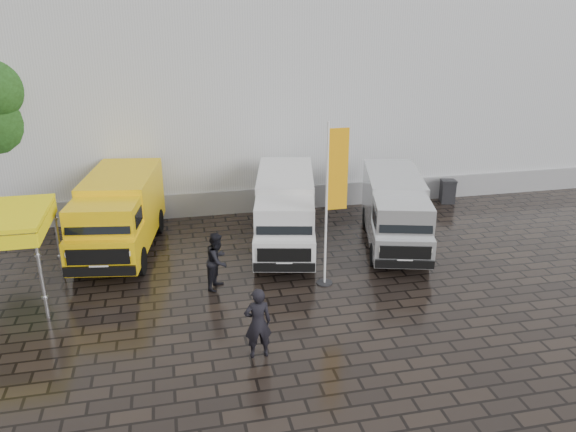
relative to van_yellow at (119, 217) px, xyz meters
name	(u,v)px	position (x,y,z in m)	size (l,w,h in m)	color
ground	(346,297)	(6.73, -4.88, -1.33)	(120.00, 120.00, 0.00)	black
exhibition_hall	(293,49)	(8.73, 11.12, 4.67)	(44.00, 16.00, 12.00)	silver
hall_plinth	(334,195)	(8.73, 3.07, -0.83)	(44.00, 0.15, 1.00)	gray
van_yellow	(119,217)	(0.00, 0.00, 0.00)	(2.21, 5.75, 2.65)	yellow
van_white	(285,213)	(5.73, -0.76, -0.05)	(1.96, 5.89, 2.55)	white
van_silver	(395,213)	(9.60, -1.44, -0.10)	(1.89, 5.67, 2.46)	silver
flagpole	(333,196)	(6.52, -3.86, 1.54)	(0.88, 0.50, 5.13)	black
wheelie_bin	(448,191)	(13.74, 2.42, -0.81)	(0.62, 0.62, 1.03)	black
person_front	(258,323)	(3.66, -7.25, -0.39)	(0.68, 0.45, 1.87)	black
person_tent	(218,261)	(3.05, -3.40, -0.42)	(0.88, 0.68, 1.81)	black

